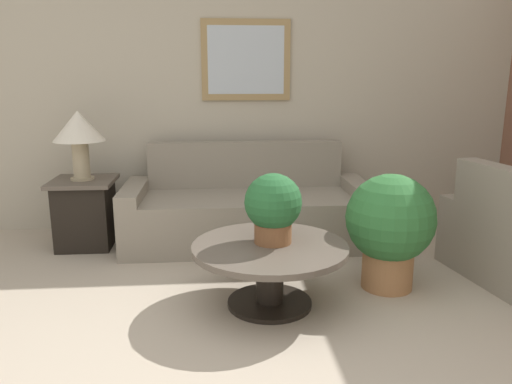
% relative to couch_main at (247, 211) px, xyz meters
% --- Properties ---
extents(wall_back, '(7.73, 0.09, 2.60)m').
position_rel_couch_main_xyz_m(wall_back, '(-0.21, 0.57, 1.02)').
color(wall_back, '#B2A893').
rests_on(wall_back, ground_plane).
extents(couch_main, '(2.17, 0.87, 0.87)m').
position_rel_couch_main_xyz_m(couch_main, '(0.00, 0.00, 0.00)').
color(couch_main, gray).
rests_on(couch_main, ground_plane).
extents(coffee_table, '(1.01, 1.01, 0.42)m').
position_rel_couch_main_xyz_m(coffee_table, '(0.06, -1.30, 0.02)').
color(coffee_table, black).
rests_on(coffee_table, ground_plane).
extents(side_table, '(0.53, 0.53, 0.60)m').
position_rel_couch_main_xyz_m(side_table, '(-1.43, -0.01, 0.02)').
color(side_table, black).
rests_on(side_table, ground_plane).
extents(table_lamp, '(0.43, 0.43, 0.59)m').
position_rel_couch_main_xyz_m(table_lamp, '(-1.43, -0.01, 0.74)').
color(table_lamp, tan).
rests_on(table_lamp, side_table).
extents(potted_plant_on_table, '(0.37, 0.37, 0.46)m').
position_rel_couch_main_xyz_m(potted_plant_on_table, '(0.09, -1.26, 0.38)').
color(potted_plant_on_table, brown).
rests_on(potted_plant_on_table, coffee_table).
extents(potted_plant_floor, '(0.62, 0.62, 0.82)m').
position_rel_couch_main_xyz_m(potted_plant_floor, '(0.93, -1.09, 0.18)').
color(potted_plant_floor, '#9E6B42').
rests_on(potted_plant_floor, ground_plane).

